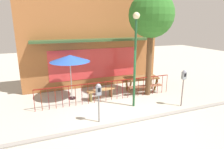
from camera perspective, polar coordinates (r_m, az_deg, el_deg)
ground at (r=7.84m, az=3.37°, el=-12.20°), size 40.00×40.00×0.00m
pub_storefront at (r=10.97m, az=-5.69°, el=11.76°), size 7.84×1.25×5.99m
patio_fence_front at (r=9.02m, az=-0.98°, el=-3.87°), size 6.61×0.04×0.97m
picnic_table_left at (r=10.48m, az=8.69°, el=-1.62°), size 1.92×1.53×0.79m
patio_umbrella at (r=9.13m, az=-12.42°, el=4.65°), size 1.86×1.86×2.17m
patio_bench at (r=9.38m, az=-3.31°, el=-5.15°), size 1.43×0.54×0.48m
parking_meter_near at (r=6.94m, az=-4.01°, el=-5.49°), size 0.18×0.17×1.50m
parking_meter_far at (r=8.82m, az=20.57°, el=-1.13°), size 0.18×0.17×1.65m
street_tree at (r=9.55m, az=11.62°, el=16.66°), size 2.14×2.14×5.03m
street_lamp at (r=8.03m, az=6.98°, el=7.98°), size 0.28×0.28×4.01m
curb_edge at (r=7.40m, az=5.16°, el=-13.98°), size 10.97×0.20×0.11m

